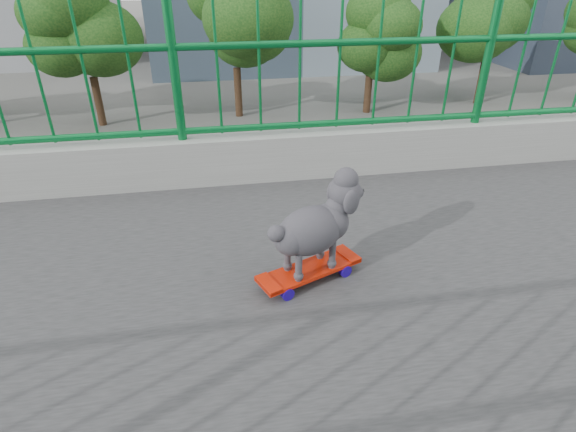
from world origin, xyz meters
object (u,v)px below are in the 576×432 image
at_px(car_3, 294,172).
at_px(car_4, 113,153).
at_px(poodle, 316,225).
at_px(skateboard, 309,271).

height_order(car_3, car_4, car_4).
distance_m(poodle, car_3, 16.96).
bearing_deg(car_3, poodle, 169.50).
bearing_deg(poodle, skateboard, -90.00).
xyz_separation_m(skateboard, car_3, (-15.38, 2.87, -6.36)).
bearing_deg(skateboard, car_3, 147.41).
xyz_separation_m(car_3, car_4, (-3.20, -7.68, 0.10)).
relative_size(poodle, car_4, 0.10).
bearing_deg(car_4, poodle, -165.41).
bearing_deg(car_4, skateboard, -165.49).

